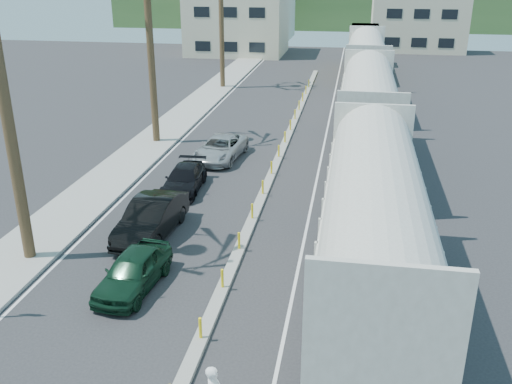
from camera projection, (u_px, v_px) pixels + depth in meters
sidewalk at (168, 129)px, 39.93m from camera, size 3.00×90.00×0.15m
rails at (363, 127)px, 40.56m from camera, size 1.56×100.00×0.06m
median at (279, 158)px, 33.97m from camera, size 0.45×60.00×0.85m
lane_markings at (257, 134)px, 38.95m from camera, size 9.42×90.00×0.01m
freight_train at (367, 99)px, 36.05m from camera, size 3.00×60.94×5.85m
buildings at (283, 13)px, 80.68m from camera, size 38.00×27.00×10.00m
car_lead at (133, 271)px, 20.22m from camera, size 2.34×4.36×1.39m
car_second at (151, 218)px, 24.17m from camera, size 2.26×5.09×1.61m
car_third at (184, 179)px, 29.06m from camera, size 2.16×4.47×1.25m
car_rear at (221, 148)px, 33.75m from camera, size 3.26×5.36×1.36m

